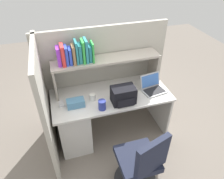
{
  "coord_description": "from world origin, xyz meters",
  "views": [
    {
      "loc": [
        -0.63,
        -2.14,
        2.46
      ],
      "look_at": [
        0.0,
        -0.05,
        0.85
      ],
      "focal_mm": 33.41,
      "sensor_mm": 36.0,
      "label": 1
    }
  ],
  "objects_px": {
    "office_chair": "(140,165)",
    "computer_mouse": "(61,104)",
    "paper_cup": "(93,97)",
    "snack_canister": "(102,105)",
    "backpack": "(123,95)",
    "tissue_box": "(76,103)",
    "laptop": "(153,87)"
  },
  "relations": [
    {
      "from": "office_chair",
      "to": "computer_mouse",
      "type": "bearing_deg",
      "value": -68.04
    },
    {
      "from": "paper_cup",
      "to": "laptop",
      "type": "bearing_deg",
      "value": -1.79
    },
    {
      "from": "snack_canister",
      "to": "paper_cup",
      "type": "bearing_deg",
      "value": 109.34
    },
    {
      "from": "computer_mouse",
      "to": "tissue_box",
      "type": "xyz_separation_m",
      "value": [
        0.17,
        -0.08,
        0.03
      ]
    },
    {
      "from": "laptop",
      "to": "paper_cup",
      "type": "height_order",
      "value": "laptop"
    },
    {
      "from": "backpack",
      "to": "office_chair",
      "type": "bearing_deg",
      "value": -93.09
    },
    {
      "from": "snack_canister",
      "to": "office_chair",
      "type": "height_order",
      "value": "office_chair"
    },
    {
      "from": "paper_cup",
      "to": "tissue_box",
      "type": "relative_size",
      "value": 0.41
    },
    {
      "from": "backpack",
      "to": "snack_canister",
      "type": "bearing_deg",
      "value": -169.73
    },
    {
      "from": "backpack",
      "to": "computer_mouse",
      "type": "relative_size",
      "value": 2.88
    },
    {
      "from": "backpack",
      "to": "snack_canister",
      "type": "distance_m",
      "value": 0.3
    },
    {
      "from": "computer_mouse",
      "to": "office_chair",
      "type": "distance_m",
      "value": 1.21
    },
    {
      "from": "backpack",
      "to": "tissue_box",
      "type": "height_order",
      "value": "backpack"
    },
    {
      "from": "backpack",
      "to": "snack_canister",
      "type": "xyz_separation_m",
      "value": [
        -0.29,
        -0.05,
        -0.04
      ]
    },
    {
      "from": "paper_cup",
      "to": "tissue_box",
      "type": "bearing_deg",
      "value": -164.54
    },
    {
      "from": "backpack",
      "to": "snack_canister",
      "type": "height_order",
      "value": "backpack"
    },
    {
      "from": "backpack",
      "to": "office_chair",
      "type": "xyz_separation_m",
      "value": [
        -0.04,
        -0.73,
        -0.44
      ]
    },
    {
      "from": "backpack",
      "to": "office_chair",
      "type": "height_order",
      "value": "backpack"
    },
    {
      "from": "backpack",
      "to": "computer_mouse",
      "type": "bearing_deg",
      "value": 167.76
    },
    {
      "from": "tissue_box",
      "to": "office_chair",
      "type": "distance_m",
      "value": 1.06
    },
    {
      "from": "tissue_box",
      "to": "paper_cup",
      "type": "bearing_deg",
      "value": 14.68
    },
    {
      "from": "paper_cup",
      "to": "tissue_box",
      "type": "xyz_separation_m",
      "value": [
        -0.23,
        -0.06,
        0.0
      ]
    },
    {
      "from": "backpack",
      "to": "tissue_box",
      "type": "xyz_separation_m",
      "value": [
        -0.6,
        0.09,
        -0.06
      ]
    },
    {
      "from": "backpack",
      "to": "computer_mouse",
      "type": "height_order",
      "value": "backpack"
    },
    {
      "from": "paper_cup",
      "to": "snack_canister",
      "type": "bearing_deg",
      "value": -70.66
    },
    {
      "from": "backpack",
      "to": "tissue_box",
      "type": "distance_m",
      "value": 0.61
    },
    {
      "from": "tissue_box",
      "to": "computer_mouse",
      "type": "bearing_deg",
      "value": 155.81
    },
    {
      "from": "computer_mouse",
      "to": "backpack",
      "type": "bearing_deg",
      "value": -14.23
    },
    {
      "from": "backpack",
      "to": "paper_cup",
      "type": "distance_m",
      "value": 0.41
    },
    {
      "from": "backpack",
      "to": "paper_cup",
      "type": "relative_size",
      "value": 3.33
    },
    {
      "from": "computer_mouse",
      "to": "paper_cup",
      "type": "xyz_separation_m",
      "value": [
        0.4,
        -0.01,
        0.03
      ]
    },
    {
      "from": "paper_cup",
      "to": "office_chair",
      "type": "distance_m",
      "value": 1.02
    }
  ]
}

